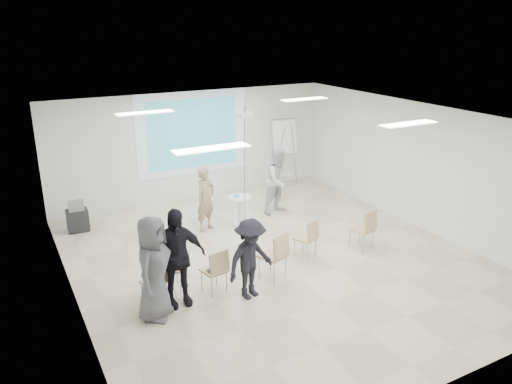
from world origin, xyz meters
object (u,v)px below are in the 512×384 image
laptop (213,268)px  audience_outer (153,262)px  audience_left (175,251)px  player_right (279,177)px  player_left (205,195)px  pedestal_table (240,208)px  chair_left_inner (216,268)px  av_cart (77,217)px  chair_right_far (365,227)px  flipchart_easel (285,136)px  chair_right_inner (308,236)px  chair_center (276,253)px  chair_far_left (156,279)px  audience_mid (250,254)px  chair_left_mid (171,267)px

laptop → audience_outer: bearing=3.8°
laptop → audience_left: size_ratio=0.15×
laptop → player_right: bearing=-147.8°
audience_outer → audience_left: bearing=-26.5°
player_left → laptop: bearing=-137.3°
pedestal_table → player_right: bearing=11.2°
player_right → audience_outer: bearing=-156.4°
pedestal_table → player_left: size_ratio=0.44×
chair_left_inner → av_cart: 4.59m
chair_right_far → flipchart_easel: (0.82, 4.74, 0.99)m
chair_left_inner → chair_right_far: (3.61, 0.15, 0.04)m
audience_outer → flipchart_easel: 7.63m
chair_right_inner → audience_left: (-3.06, -0.43, 0.53)m
player_left → chair_center: bearing=-112.5°
chair_far_left → audience_outer: (-0.14, -0.40, 0.53)m
pedestal_table → laptop: pedestal_table is taller
chair_center → audience_left: audience_left is taller
player_left → chair_center: 2.94m
player_left → audience_left: 3.36m
chair_right_inner → flipchart_easel: (2.13, 4.47, 1.03)m
player_right → audience_mid: bearing=-140.7°
chair_right_far → audience_left: audience_left is taller
chair_center → audience_left: (-1.98, 0.06, 0.47)m
player_right → laptop: (-3.15, -2.92, -0.51)m
flipchart_easel → chair_left_inner: bearing=-128.1°
player_right → flipchart_easel: bearing=42.3°
player_right → flipchart_easel: (1.29, 1.87, 0.56)m
player_left → chair_right_inner: bearing=-88.7°
pedestal_table → chair_left_mid: chair_left_mid is taller
chair_left_inner → chair_center: bearing=-14.1°
player_left → flipchart_easel: size_ratio=0.85×
chair_center → flipchart_easel: 5.98m
player_left → chair_center: size_ratio=1.84×
chair_left_mid → audience_outer: bearing=-118.9°
chair_center → player_right: bearing=36.1°
chair_right_far → av_cart: 6.74m
laptop → audience_mid: size_ratio=0.19×
chair_left_inner → chair_far_left: bearing=159.6°
chair_right_far → av_cart: (-5.35, 4.10, -0.21)m
player_left → audience_mid: player_left is taller
chair_left_mid → audience_outer: (-0.51, -0.69, 0.53)m
chair_right_inner → chair_left_inner: bearing=168.0°
laptop → flipchart_easel: (4.45, 4.79, 1.07)m
pedestal_table → flipchart_easel: 3.50m
player_right → audience_left: audience_left is taller
pedestal_table → chair_left_inner: 3.35m
player_right → chair_right_far: size_ratio=2.09×
player_right → chair_left_mid: 4.63m
chair_left_mid → chair_right_far: size_ratio=0.88×
chair_far_left → audience_outer: audience_outer is taller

